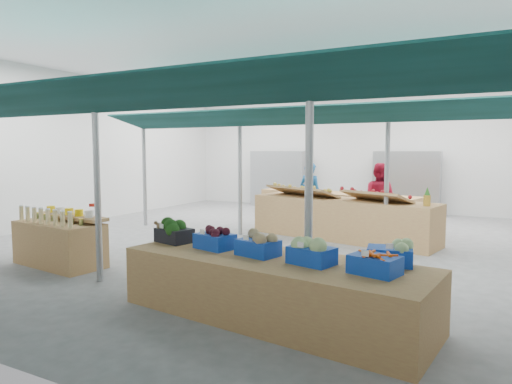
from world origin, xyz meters
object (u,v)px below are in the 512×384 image
veg_counter (272,288)px  vendor_left (310,195)px  fruit_counter (342,219)px  vendor_right (379,198)px  crate_stack (329,297)px  bottle_shelf (61,241)px

veg_counter → vendor_left: size_ratio=2.21×
fruit_counter → vendor_right: bearing=73.0°
veg_counter → vendor_right: 6.39m
fruit_counter → vendor_right: (0.60, 1.10, 0.41)m
crate_stack → vendor_right: bearing=97.2°
veg_counter → vendor_left: (-1.93, 6.37, 0.50)m
veg_counter → vendor_left: bearing=114.0°
fruit_counter → crate_stack: size_ratio=7.57×
bottle_shelf → fruit_counter: bottle_shelf is taller
bottle_shelf → vendor_right: bearing=60.0°
vendor_left → vendor_right: bearing=-168.4°
crate_stack → vendor_left: vendor_left is taller
bottle_shelf → crate_stack: size_ratio=3.19×
bottle_shelf → vendor_right: vendor_right is taller
vendor_left → crate_stack: bearing=124.3°
fruit_counter → crate_stack: 5.21m
crate_stack → fruit_counter: bearing=105.3°
veg_counter → fruit_counter: bearing=105.0°
bottle_shelf → crate_stack: bearing=3.1°
bottle_shelf → vendor_right: (4.35, 5.78, 0.44)m
bottle_shelf → veg_counter: (4.47, -0.59, -0.05)m
bottle_shelf → fruit_counter: 6.00m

